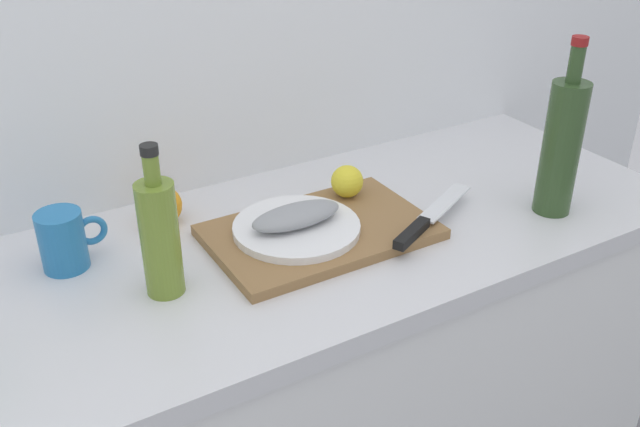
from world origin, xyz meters
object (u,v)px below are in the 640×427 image
(fish_fillet, at_px, (296,215))
(lemon_0, at_px, (347,181))
(cutting_board, at_px, (320,232))
(coffee_mug_1, at_px, (64,240))
(chef_knife, at_px, (424,222))
(olive_oil_bottle, at_px, (160,236))
(white_plate, at_px, (296,227))
(wine_bottle, at_px, (562,145))

(fish_fillet, distance_m, lemon_0, 0.17)
(cutting_board, xyz_separation_m, fish_fillet, (-0.04, 0.01, 0.04))
(coffee_mug_1, bearing_deg, fish_fillet, -17.64)
(coffee_mug_1, bearing_deg, lemon_0, -5.52)
(chef_knife, xyz_separation_m, olive_oil_bottle, (-0.49, 0.07, 0.08))
(white_plate, xyz_separation_m, olive_oil_bottle, (-0.27, -0.04, 0.08))
(lemon_0, height_order, olive_oil_bottle, olive_oil_bottle)
(cutting_board, distance_m, white_plate, 0.05)
(white_plate, height_order, coffee_mug_1, coffee_mug_1)
(white_plate, xyz_separation_m, wine_bottle, (0.50, -0.16, 0.12))
(chef_knife, xyz_separation_m, coffee_mug_1, (-0.61, 0.23, 0.03))
(white_plate, bearing_deg, olive_oil_bottle, -172.47)
(wine_bottle, bearing_deg, fish_fillet, 162.26)
(chef_knife, bearing_deg, lemon_0, 82.05)
(white_plate, bearing_deg, chef_knife, -26.33)
(olive_oil_bottle, height_order, coffee_mug_1, olive_oil_bottle)
(cutting_board, relative_size, olive_oil_bottle, 1.56)
(cutting_board, height_order, wine_bottle, wine_bottle)
(cutting_board, height_order, chef_knife, chef_knife)
(cutting_board, distance_m, chef_knife, 0.20)
(olive_oil_bottle, distance_m, coffee_mug_1, 0.21)
(wine_bottle, xyz_separation_m, coffee_mug_1, (-0.90, 0.29, -0.09))
(cutting_board, relative_size, fish_fillet, 2.32)
(chef_knife, relative_size, olive_oil_bottle, 1.02)
(chef_knife, bearing_deg, white_plate, 127.35)
(wine_bottle, bearing_deg, cutting_board, 162.11)
(lemon_0, bearing_deg, fish_fillet, -155.79)
(lemon_0, relative_size, olive_oil_bottle, 0.25)
(chef_knife, height_order, coffee_mug_1, coffee_mug_1)
(fish_fillet, height_order, lemon_0, lemon_0)
(chef_knife, relative_size, lemon_0, 4.12)
(lemon_0, distance_m, coffee_mug_1, 0.55)
(lemon_0, xyz_separation_m, wine_bottle, (0.34, -0.23, 0.09))
(chef_knife, bearing_deg, coffee_mug_1, 132.80)
(fish_fillet, bearing_deg, coffee_mug_1, 162.36)
(cutting_board, bearing_deg, chef_knife, -28.71)
(cutting_board, bearing_deg, olive_oil_bottle, -175.89)
(white_plate, distance_m, wine_bottle, 0.54)
(fish_fillet, bearing_deg, lemon_0, 24.21)
(olive_oil_bottle, xyz_separation_m, coffee_mug_1, (-0.12, 0.16, -0.05))
(cutting_board, distance_m, lemon_0, 0.15)
(fish_fillet, distance_m, olive_oil_bottle, 0.28)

